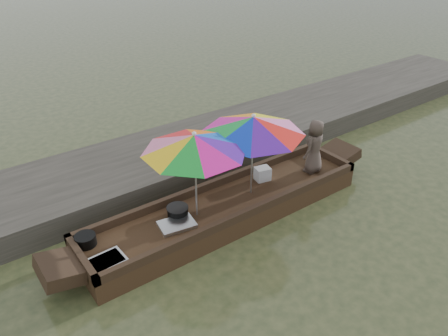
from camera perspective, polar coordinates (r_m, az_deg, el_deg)
water at (r=7.97m, az=0.43°, el=-6.54°), size 80.00×80.00×0.00m
dock at (r=9.42m, az=-7.59°, el=1.16°), size 22.00×2.20×0.50m
boat_hull at (r=7.87m, az=0.43°, el=-5.51°), size 5.40×1.20×0.35m
cooking_pot at (r=7.11m, az=-17.64°, el=-8.96°), size 0.33×0.33×0.17m
tray_crayfish at (r=6.68m, az=-15.26°, el=-11.90°), size 0.60×0.43×0.09m
tray_scallop at (r=7.23m, az=-6.17°, el=-7.35°), size 0.64×0.49×0.06m
charcoal_grill at (r=7.42m, az=-6.07°, el=-5.73°), size 0.35×0.35×0.16m
supply_bag at (r=8.38m, az=5.05°, el=-0.75°), size 0.32×0.27×0.26m
vendor at (r=8.62m, az=11.76°, el=2.78°), size 0.60×0.46×1.10m
umbrella_bow at (r=7.05m, az=-3.73°, el=-0.98°), size 2.23×2.23×1.55m
umbrella_stern at (r=7.66m, az=3.69°, el=1.70°), size 1.89×1.89×1.55m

